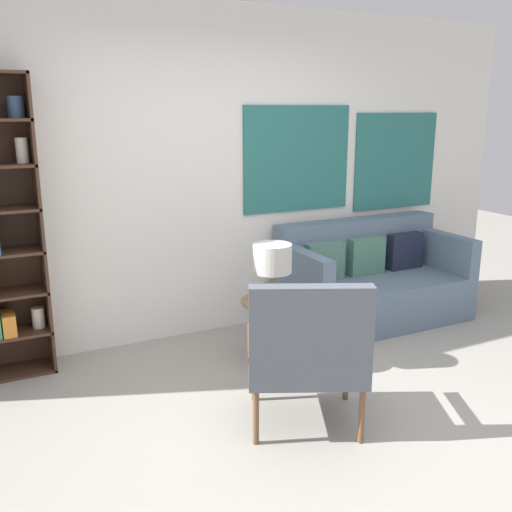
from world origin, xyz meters
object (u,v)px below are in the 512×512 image
at_px(armchair, 308,348).
at_px(couch, 370,283).
at_px(side_table, 274,307).
at_px(table_lamp, 272,266).

bearing_deg(armchair, couch, 42.24).
relative_size(armchair, couch, 0.57).
height_order(side_table, table_lamp, table_lamp).
xyz_separation_m(couch, table_lamp, (-1.30, -0.53, 0.45)).
bearing_deg(side_table, armchair, -106.10).
bearing_deg(armchair, table_lamp, 75.67).
relative_size(side_table, table_lamp, 1.17).
xyz_separation_m(side_table, table_lamp, (-0.04, -0.06, 0.34)).
bearing_deg(couch, table_lamp, -157.96).
bearing_deg(couch, side_table, -159.48).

